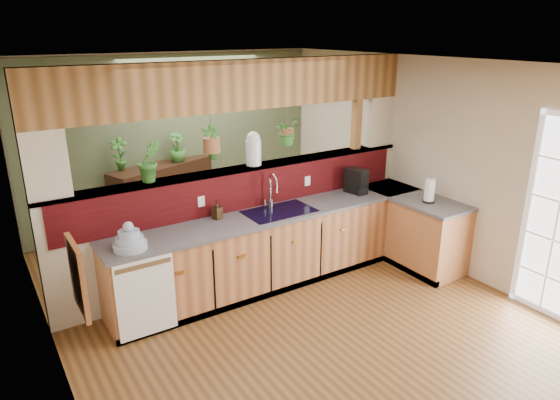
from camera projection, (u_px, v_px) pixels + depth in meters
ground at (309, 324)px, 5.20m from camera, size 4.60×7.00×0.01m
ceiling at (315, 67)px, 4.35m from camera, size 4.60×7.00×0.01m
wall_back at (176, 141)px, 7.56m from camera, size 4.60×0.02×2.60m
wall_left at (55, 265)px, 3.60m from camera, size 0.02×7.00×2.60m
wall_right at (468, 172)px, 5.95m from camera, size 0.02×7.00×2.60m
pass_through_partition at (247, 183)px, 5.90m from camera, size 4.60×0.21×2.60m
pass_through_ledge at (244, 168)px, 5.83m from camera, size 4.60×0.21×0.04m
header_beam at (242, 85)px, 5.52m from camera, size 4.60×0.15×0.55m
sage_backwall at (176, 141)px, 7.55m from camera, size 4.55×0.02×2.55m
countertop at (324, 239)px, 6.17m from camera, size 4.14×1.52×0.90m
dishwasher at (146, 297)px, 4.83m from camera, size 0.58×0.03×0.82m
navy_sink at (279, 218)px, 5.84m from camera, size 0.82×0.50×0.18m
framed_print at (78, 278)px, 2.90m from camera, size 0.04×0.35×0.45m
faucet at (272, 189)px, 5.86m from camera, size 0.18×0.18×0.42m
dish_stack at (130, 241)px, 4.79m from camera, size 0.33×0.33×0.28m
soap_dispenser at (217, 210)px, 5.55m from camera, size 0.12×0.12×0.21m
coffee_maker at (357, 182)px, 6.41m from camera, size 0.17×0.29×0.32m
paper_towel at (429, 191)px, 6.07m from camera, size 0.15×0.15×0.32m
glass_jar at (253, 148)px, 5.82m from camera, size 0.18×0.18×0.40m
ledge_plant_left at (150, 161)px, 5.18m from camera, size 0.26×0.21×0.45m
hanging_plant_a at (211, 130)px, 5.46m from camera, size 0.25×0.20×0.53m
hanging_plant_b at (287, 119)px, 5.96m from camera, size 0.39×0.36×0.45m
shelving_console at (164, 199)px, 7.45m from camera, size 1.67×0.95×1.08m
shelf_plant_a at (119, 154)px, 6.90m from camera, size 0.29×0.25×0.46m
shelf_plant_b at (177, 147)px, 7.33m from camera, size 0.30×0.30×0.44m
floor_plant at (277, 215)px, 7.16m from camera, size 0.83×0.78×0.75m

